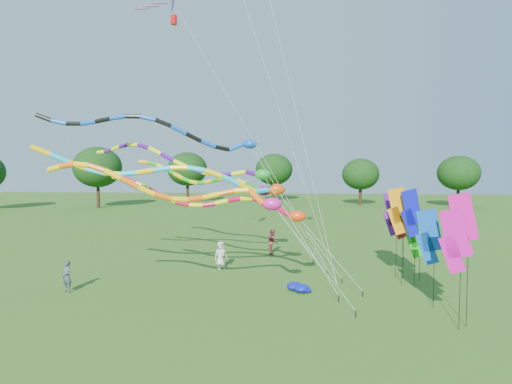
# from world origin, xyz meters

# --- Properties ---
(ground) EXTENTS (160.00, 160.00, 0.00)m
(ground) POSITION_xyz_m (0.00, 0.00, 0.00)
(ground) COLOR #275A17
(ground) RESTS_ON ground
(tree_ring) EXTENTS (116.39, 118.37, 9.68)m
(tree_ring) POSITION_xyz_m (-1.70, 2.12, 5.66)
(tree_ring) COLOR #382314
(tree_ring) RESTS_ON ground
(tube_kite_red) EXTENTS (12.46, 1.71, 6.22)m
(tube_kite_red) POSITION_xyz_m (-2.93, 4.09, 4.31)
(tube_kite_red) COLOR black
(tube_kite_red) RESTS_ON ground
(tube_kite_orange) EXTENTS (12.54, 1.35, 6.85)m
(tube_kite_orange) POSITION_xyz_m (-3.90, 0.16, 5.15)
(tube_kite_orange) COLOR black
(tube_kite_orange) RESTS_ON ground
(tube_kite_purple) EXTENTS (13.60, 5.49, 8.04)m
(tube_kite_purple) POSITION_xyz_m (-5.12, 5.01, 6.35)
(tube_kite_purple) COLOR black
(tube_kite_purple) RESTS_ON ground
(tube_kite_blue) EXTENTS (14.75, 3.10, 9.39)m
(tube_kite_blue) POSITION_xyz_m (-6.04, 4.80, 7.90)
(tube_kite_blue) COLOR black
(tube_kite_blue) RESTS_ON ground
(tube_kite_cyan) EXTENTS (14.64, 3.25, 7.65)m
(tube_kite_cyan) POSITION_xyz_m (-4.77, 3.44, 5.64)
(tube_kite_cyan) COLOR black
(tube_kite_cyan) RESTS_ON ground
(tube_kite_green) EXTENTS (12.73, 4.74, 7.15)m
(tube_kite_green) POSITION_xyz_m (-4.93, 12.27, 5.14)
(tube_kite_green) COLOR black
(tube_kite_green) RESTS_ON ground
(delta_kite_high_a) EXTENTS (11.34, 3.98, 18.00)m
(delta_kite_high_a) POSITION_xyz_m (-6.56, 7.16, 15.47)
(delta_kite_high_a) COLOR black
(delta_kite_high_a) RESTS_ON ground
(banner_pole_red) EXTENTS (1.15, 0.35, 4.61)m
(banner_pole_red) POSITION_xyz_m (6.21, 6.98, 3.35)
(banner_pole_red) COLOR black
(banner_pole_red) RESTS_ON ground
(banner_pole_orange) EXTENTS (1.16, 0.27, 5.09)m
(banner_pole_orange) POSITION_xyz_m (5.74, 5.48, 3.82)
(banner_pole_orange) COLOR black
(banner_pole_orange) RESTS_ON ground
(banner_pole_magenta_b) EXTENTS (1.16, 0.25, 5.18)m
(banner_pole_magenta_b) POSITION_xyz_m (6.71, -0.34, 3.91)
(banner_pole_magenta_b) COLOR black
(banner_pole_magenta_b) RESTS_ON ground
(banner_pole_magenta_a) EXTENTS (1.09, 0.55, 4.61)m
(banner_pole_magenta_a) POSITION_xyz_m (6.32, -0.64, 3.34)
(banner_pole_magenta_a) COLOR black
(banner_pole_magenta_a) RESTS_ON ground
(banner_pole_blue_a) EXTENTS (1.15, 0.32, 4.35)m
(banner_pole_blue_a) POSITION_xyz_m (6.18, 1.86, 3.09)
(banner_pole_blue_a) COLOR black
(banner_pole_blue_a) RESTS_ON ground
(banner_pole_blue_b) EXTENTS (1.16, 0.28, 5.03)m
(banner_pole_blue_b) POSITION_xyz_m (6.30, 5.13, 3.76)
(banner_pole_blue_b) COLOR black
(banner_pole_blue_b) RESTS_ON ground
(banner_pole_violet) EXTENTS (1.15, 0.32, 4.82)m
(banner_pole_violet) POSITION_xyz_m (5.76, 6.79, 3.55)
(banner_pole_violet) COLOR black
(banner_pole_violet) RESTS_ON ground
(banner_pole_green) EXTENTS (1.16, 0.22, 3.74)m
(banner_pole_green) POSITION_xyz_m (6.85, 6.16, 2.49)
(banner_pole_green) COLOR black
(banner_pole_green) RESTS_ON ground
(blue_nylon_heap) EXTENTS (1.12, 0.92, 0.41)m
(blue_nylon_heap) POSITION_xyz_m (0.84, 3.37, 0.19)
(blue_nylon_heap) COLOR #0D15AD
(blue_nylon_heap) RESTS_ON ground
(person_a) EXTENTS (0.95, 0.87, 1.63)m
(person_a) POSITION_xyz_m (-4.00, 8.06, 0.82)
(person_a) COLOR beige
(person_a) RESTS_ON ground
(person_b) EXTENTS (0.69, 0.62, 1.59)m
(person_b) POSITION_xyz_m (-10.67, 2.61, 0.79)
(person_b) COLOR #3B4753
(person_b) RESTS_ON ground
(person_c) EXTENTS (0.72, 0.89, 1.75)m
(person_c) POSITION_xyz_m (-1.08, 12.53, 0.87)
(person_c) COLOR #8F3438
(person_c) RESTS_ON ground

